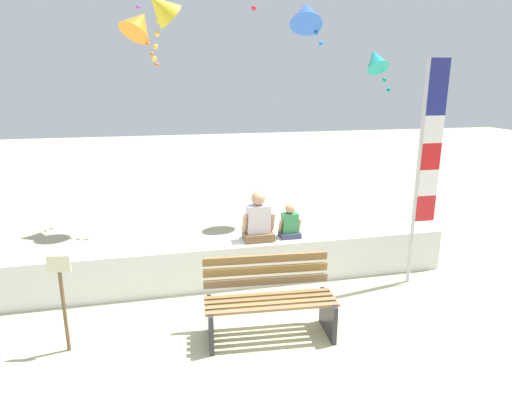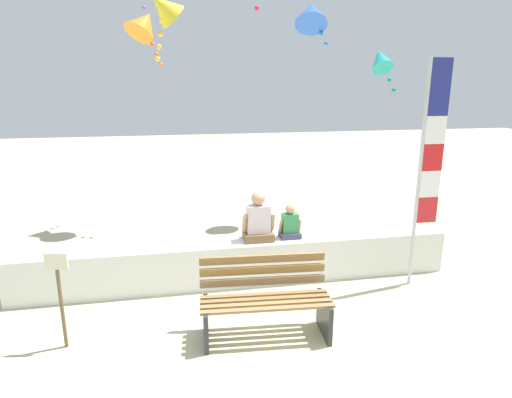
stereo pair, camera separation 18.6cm
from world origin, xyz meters
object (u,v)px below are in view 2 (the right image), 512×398
object	(u,v)px
person_child	(290,225)
person_adult	(258,221)
kite_blue	(311,14)
kite_teal	(381,60)
kite_orange	(144,24)
flag_banner	(428,159)
kite_yellow	(163,8)
park_bench	(265,302)
sign_post	(60,292)

from	to	relation	value
person_child	person_adult	bearing A→B (deg)	-179.97
kite_blue	kite_teal	bearing A→B (deg)	-42.62
kite_blue	kite_orange	size ratio (longest dim) A/B	0.87
person_child	flag_banner	distance (m)	2.09
person_adult	kite_teal	world-z (taller)	kite_teal
kite_blue	kite_yellow	distance (m)	3.11
kite_orange	kite_teal	distance (m)	4.33
park_bench	sign_post	world-z (taller)	sign_post
person_adult	kite_teal	bearing A→B (deg)	34.94
kite_orange	kite_yellow	bearing A→B (deg)	-76.90
kite_blue	sign_post	xyz separation A→B (m)	(-3.99, -4.03, -3.42)
sign_post	kite_blue	bearing A→B (deg)	45.33
park_bench	kite_teal	world-z (taller)	kite_teal
person_child	kite_orange	distance (m)	4.64
kite_blue	kite_yellow	world-z (taller)	kite_blue
person_adult	sign_post	world-z (taller)	person_adult
person_child	kite_blue	world-z (taller)	kite_blue
kite_yellow	sign_post	distance (m)	4.33
park_bench	kite_yellow	size ratio (longest dim) A/B	1.42
kite_orange	kite_blue	bearing A→B (deg)	-2.24
person_child	kite_blue	size ratio (longest dim) A/B	0.52
kite_yellow	kite_teal	distance (m)	3.88
kite_blue	kite_orange	distance (m)	3.13
park_bench	kite_orange	bearing A→B (deg)	107.24
kite_blue	sign_post	size ratio (longest dim) A/B	0.88
person_child	kite_teal	bearing A→B (deg)	40.45
kite_orange	sign_post	xyz separation A→B (m)	(-0.86, -4.15, -3.18)
kite_yellow	sign_post	xyz separation A→B (m)	(-1.22, -2.62, -3.23)
person_child	kite_orange	size ratio (longest dim) A/B	0.45
kite_teal	sign_post	distance (m)	6.41
sign_post	person_child	bearing A→B (deg)	23.77
person_child	park_bench	bearing A→B (deg)	-115.21
person_child	kite_yellow	xyz separation A→B (m)	(-1.65, 1.35, 3.07)
person_child	kite_teal	size ratio (longest dim) A/B	0.59
person_child	sign_post	world-z (taller)	person_child
kite_teal	person_adult	bearing A→B (deg)	-145.06
person_adult	flag_banner	size ratio (longest dim) A/B	0.23
person_child	kite_yellow	distance (m)	3.74
kite_blue	kite_orange	world-z (taller)	kite_blue
kite_yellow	sign_post	size ratio (longest dim) A/B	0.97
kite_yellow	kite_orange	size ratio (longest dim) A/B	0.96
flag_banner	sign_post	distance (m)	4.81
kite_orange	park_bench	bearing A→B (deg)	-72.76
kite_teal	sign_post	size ratio (longest dim) A/B	0.78
park_bench	sign_post	xyz separation A→B (m)	(-2.20, 0.16, 0.25)
person_adult	kite_yellow	size ratio (longest dim) A/B	0.67
park_bench	person_child	size ratio (longest dim) A/B	2.99
flag_banner	kite_yellow	bearing A→B (deg)	150.70
park_bench	person_adult	size ratio (longest dim) A/B	2.11
park_bench	sign_post	distance (m)	2.22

